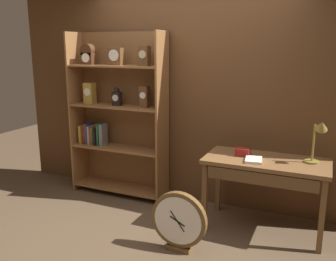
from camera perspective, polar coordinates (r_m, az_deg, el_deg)
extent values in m
plane|color=brown|center=(3.62, -4.60, -18.12)|extent=(10.00, 10.00, 0.00)
cube|color=brown|center=(4.35, 3.56, 5.50)|extent=(4.80, 0.05, 2.60)
cube|color=brown|center=(4.92, -13.96, 2.74)|extent=(0.02, 0.34, 2.04)
cube|color=brown|center=(4.29, -0.89, 1.64)|extent=(0.03, 0.34, 2.04)
cube|color=brown|center=(4.71, -6.81, 2.60)|extent=(1.25, 0.01, 2.04)
cube|color=brown|center=(4.84, -7.52, -8.77)|extent=(1.20, 0.33, 0.02)
cube|color=brown|center=(4.67, -7.72, -2.69)|extent=(1.20, 0.33, 0.02)
cube|color=brown|center=(4.55, -7.92, 3.76)|extent=(1.20, 0.33, 0.02)
cube|color=brown|center=(4.50, -8.12, 9.94)|extent=(1.20, 0.33, 0.02)
cube|color=#472816|center=(4.70, -12.39, 10.93)|extent=(0.17, 0.10, 0.15)
cylinder|color=#472816|center=(4.70, -12.45, 12.11)|extent=(0.17, 0.10, 0.17)
cylinder|color=white|center=(4.66, -12.79, 11.03)|extent=(0.11, 0.01, 0.11)
cube|color=#B28C38|center=(4.74, -12.13, 5.72)|extent=(0.13, 0.11, 0.27)
cylinder|color=silver|center=(4.69, -12.57, 5.89)|extent=(0.10, 0.01, 0.10)
cube|color=brown|center=(4.47, -8.17, 11.38)|extent=(0.17, 0.09, 0.21)
cylinder|color=silver|center=(4.43, -8.52, 11.57)|extent=(0.13, 0.01, 0.13)
cube|color=black|center=(4.54, -7.98, 4.96)|extent=(0.11, 0.08, 0.17)
sphere|color=black|center=(4.53, -8.03, 6.26)|extent=(0.07, 0.07, 0.07)
cylinder|color=silver|center=(4.51, -8.28, 5.05)|extent=(0.08, 0.01, 0.08)
cube|color=brown|center=(4.28, -3.69, 11.56)|extent=(0.12, 0.10, 0.23)
cylinder|color=#C6B78C|center=(4.23, -4.05, 11.78)|extent=(0.09, 0.01, 0.09)
cube|color=brown|center=(4.36, -3.68, 5.30)|extent=(0.10, 0.10, 0.26)
cylinder|color=white|center=(4.31, -4.00, 5.49)|extent=(0.08, 0.01, 0.08)
cube|color=#B78C2D|center=(4.92, -13.16, -0.53)|extent=(0.03, 0.15, 0.24)
cube|color=maroon|center=(4.90, -12.54, -0.43)|extent=(0.03, 0.14, 0.26)
cube|color=navy|center=(4.87, -12.18, -0.41)|extent=(0.03, 0.17, 0.27)
cube|color=tan|center=(4.85, -11.86, -0.64)|extent=(0.02, 0.17, 0.24)
cube|color=brown|center=(4.83, -11.52, -0.76)|extent=(0.04, 0.12, 0.23)
cube|color=black|center=(4.81, -10.98, -1.06)|extent=(0.04, 0.17, 0.18)
cube|color=#236638|center=(4.76, -10.61, -0.56)|extent=(0.02, 0.13, 0.29)
cube|color=slate|center=(4.73, -10.08, -0.66)|extent=(0.04, 0.14, 0.28)
cube|color=brown|center=(3.81, 15.12, -4.67)|extent=(1.22, 0.60, 0.04)
cube|color=brown|center=(3.83, 5.73, -10.25)|extent=(0.05, 0.05, 0.72)
cube|color=brown|center=(3.67, 22.95, -12.33)|extent=(0.05, 0.05, 0.72)
cube|color=brown|center=(4.28, 7.89, -7.76)|extent=(0.05, 0.05, 0.72)
cube|color=brown|center=(4.14, 23.15, -9.46)|extent=(0.05, 0.05, 0.72)
cube|color=brown|center=(3.57, 14.30, -7.33)|extent=(1.04, 0.03, 0.12)
cylinder|color=olive|center=(3.84, 21.57, -4.55)|extent=(0.14, 0.14, 0.02)
cylinder|color=olive|center=(3.79, 21.81, -1.78)|extent=(0.02, 0.02, 0.36)
cone|color=olive|center=(3.70, 22.94, 0.68)|extent=(0.13, 0.16, 0.14)
cube|color=maroon|center=(3.85, 11.61, -3.34)|extent=(0.14, 0.09, 0.08)
cube|color=silver|center=(3.71, 13.25, -4.50)|extent=(0.19, 0.24, 0.02)
cube|color=brown|center=(3.60, 1.68, -17.85)|extent=(0.24, 0.11, 0.04)
cylinder|color=brown|center=(3.46, 1.72, -13.74)|extent=(0.54, 0.06, 0.54)
cylinder|color=white|center=(3.43, 1.49, -13.98)|extent=(0.46, 0.01, 0.46)
cube|color=black|center=(3.43, 1.47, -14.01)|extent=(0.15, 0.01, 0.08)
cube|color=black|center=(3.43, 1.46, -14.01)|extent=(0.14, 0.01, 0.19)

